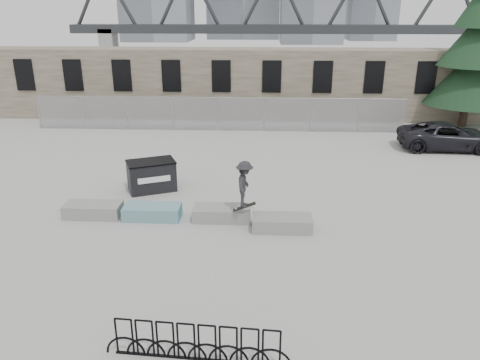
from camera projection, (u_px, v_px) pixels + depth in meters
The scene contains 13 objects.
ground at pixel (186, 218), 16.68m from camera, with size 120.00×120.00×0.00m, color #A4A4A0.
stone_wall at pixel (223, 83), 31.08m from camera, with size 36.00×2.58×4.50m.
chainlink_fence at pixel (218, 114), 28.01m from camera, with size 22.06×0.06×2.02m.
planter_far_left at pixel (93, 209), 16.73m from camera, with size 2.00×0.90×0.48m.
planter_center_left at pixel (152, 211), 16.57m from camera, with size 2.00×0.90×0.48m.
planter_center_right at pixel (222, 213), 16.46m from camera, with size 2.00×0.90×0.48m.
planter_offset at pixel (282, 223), 15.71m from camera, with size 2.00×0.90×0.48m.
dumpster at pixel (152, 176), 18.99m from camera, with size 2.19×1.81×1.24m.
bike_rack at pixel (197, 343), 9.84m from camera, with size 4.03×0.33×0.90m.
spruce_tree at pixel (474, 51), 27.77m from camera, with size 5.12×5.12×11.50m.
truss_bridge at pixel (316, 28), 66.24m from camera, with size 70.00×3.00×9.80m.
suv at pixel (448, 136), 24.44m from camera, with size 2.32×5.02×1.40m, color black.
skateboarder at pixel (245, 184), 15.55m from camera, with size 0.79×1.07×1.76m.
Camera 1 is at (2.65, -15.04, 7.10)m, focal length 35.00 mm.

